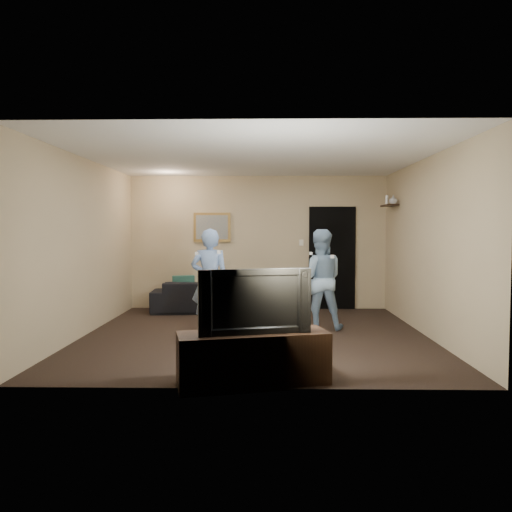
{
  "coord_description": "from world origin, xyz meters",
  "views": [
    {
      "loc": [
        0.16,
        -7.29,
        1.55
      ],
      "look_at": [
        0.01,
        0.3,
        1.15
      ],
      "focal_mm": 35.0,
      "sensor_mm": 36.0,
      "label": 1
    }
  ],
  "objects_px": {
    "wii_player_left": "(210,281)",
    "wii_player_right": "(320,279)",
    "tv_console": "(253,359)",
    "television": "(253,300)",
    "sofa": "(206,296)"
  },
  "relations": [
    {
      "from": "sofa",
      "to": "wii_player_left",
      "type": "distance_m",
      "value": 2.07
    },
    {
      "from": "tv_console",
      "to": "wii_player_right",
      "type": "distance_m",
      "value": 3.01
    },
    {
      "from": "sofa",
      "to": "television",
      "type": "xyz_separation_m",
      "value": [
        1.0,
        -4.4,
        0.55
      ]
    },
    {
      "from": "wii_player_right",
      "to": "wii_player_left",
      "type": "bearing_deg",
      "value": -166.7
    },
    {
      "from": "tv_console",
      "to": "television",
      "type": "distance_m",
      "value": 0.59
    },
    {
      "from": "tv_console",
      "to": "television",
      "type": "height_order",
      "value": "television"
    },
    {
      "from": "tv_console",
      "to": "television",
      "type": "relative_size",
      "value": 1.34
    },
    {
      "from": "wii_player_right",
      "to": "sofa",
      "type": "bearing_deg",
      "value": 141.09
    },
    {
      "from": "wii_player_left",
      "to": "wii_player_right",
      "type": "distance_m",
      "value": 1.72
    },
    {
      "from": "wii_player_left",
      "to": "sofa",
      "type": "bearing_deg",
      "value": 98.53
    },
    {
      "from": "sofa",
      "to": "wii_player_left",
      "type": "relative_size",
      "value": 1.29
    },
    {
      "from": "sofa",
      "to": "tv_console",
      "type": "height_order",
      "value": "sofa"
    },
    {
      "from": "wii_player_left",
      "to": "wii_player_right",
      "type": "xyz_separation_m",
      "value": [
        1.67,
        0.4,
        -0.01
      ]
    },
    {
      "from": "tv_console",
      "to": "wii_player_left",
      "type": "distance_m",
      "value": 2.57
    },
    {
      "from": "tv_console",
      "to": "wii_player_right",
      "type": "xyz_separation_m",
      "value": [
        0.97,
        2.81,
        0.53
      ]
    }
  ]
}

